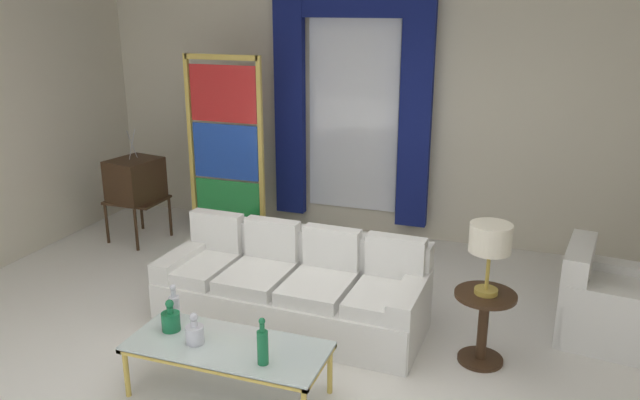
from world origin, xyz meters
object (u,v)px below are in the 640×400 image
(bottle_amber_squat, at_px, (174,305))
(bottle_ruby_flask, at_px, (171,320))
(coffee_table, at_px, (227,349))
(armchair_white, at_px, (606,306))
(vintage_tv, at_px, (135,181))
(peacock_figurine, at_px, (239,238))
(couch_white_long, at_px, (295,289))
(bottle_blue_decanter, at_px, (195,333))
(round_side_table, at_px, (483,321))
(table_lamp_brass, at_px, (490,241))
(stained_glass_divider, at_px, (226,155))
(bottle_crystal_tall, at_px, (263,345))

(bottle_amber_squat, relative_size, bottle_ruby_flask, 1.17)
(coffee_table, bearing_deg, armchair_white, 34.61)
(vintage_tv, distance_m, armchair_white, 5.18)
(peacock_figurine, bearing_deg, bottle_amber_squat, -75.83)
(bottle_amber_squat, distance_m, bottle_ruby_flask, 0.18)
(couch_white_long, bearing_deg, bottle_blue_decanter, -101.58)
(bottle_blue_decanter, height_order, armchair_white, armchair_white)
(coffee_table, relative_size, armchair_white, 1.58)
(couch_white_long, height_order, round_side_table, couch_white_long)
(coffee_table, distance_m, table_lamp_brass, 2.10)
(coffee_table, height_order, stained_glass_divider, stained_glass_divider)
(bottle_blue_decanter, bearing_deg, stained_glass_divider, 113.10)
(round_side_table, xyz_separation_m, table_lamp_brass, (0.00, 0.00, 0.67))
(couch_white_long, xyz_separation_m, bottle_blue_decanter, (-0.26, -1.27, 0.19))
(bottle_amber_squat, distance_m, vintage_tv, 2.98)
(bottle_blue_decanter, distance_m, peacock_figurine, 2.61)
(vintage_tv, bearing_deg, bottle_crystal_tall, -42.65)
(bottle_blue_decanter, height_order, peacock_figurine, bottle_blue_decanter)
(peacock_figurine, bearing_deg, stained_glass_divider, 129.88)
(bottle_amber_squat, bearing_deg, coffee_table, -20.72)
(couch_white_long, relative_size, vintage_tv, 1.76)
(bottle_blue_decanter, distance_m, round_side_table, 2.23)
(vintage_tv, xyz_separation_m, round_side_table, (4.17, -1.40, -0.37))
(couch_white_long, height_order, stained_glass_divider, stained_glass_divider)
(bottle_ruby_flask, bearing_deg, stained_glass_divider, 109.11)
(round_side_table, bearing_deg, coffee_table, -147.53)
(bottle_crystal_tall, xyz_separation_m, peacock_figurine, (-1.45, 2.52, -0.33))
(stained_glass_divider, xyz_separation_m, round_side_table, (3.12, -1.70, -0.70))
(bottle_ruby_flask, relative_size, stained_glass_divider, 0.11)
(vintage_tv, distance_m, round_side_table, 4.42)
(bottle_amber_squat, relative_size, peacock_figurine, 0.48)
(coffee_table, height_order, table_lamp_brass, table_lamp_brass)
(couch_white_long, distance_m, bottle_amber_squat, 1.19)
(armchair_white, bearing_deg, bottle_crystal_tall, -139.52)
(coffee_table, bearing_deg, stained_glass_divider, 117.35)
(bottle_ruby_flask, bearing_deg, bottle_blue_decanter, -21.91)
(bottle_ruby_flask, height_order, stained_glass_divider, stained_glass_divider)
(couch_white_long, relative_size, bottle_blue_decanter, 9.92)
(stained_glass_divider, height_order, table_lamp_brass, stained_glass_divider)
(couch_white_long, height_order, bottle_blue_decanter, couch_white_long)
(vintage_tv, xyz_separation_m, table_lamp_brass, (4.17, -1.40, 0.30))
(vintage_tv, height_order, armchair_white, vintage_tv)
(vintage_tv, distance_m, peacock_figurine, 1.47)
(bottle_ruby_flask, height_order, peacock_figurine, bottle_ruby_flask)
(bottle_crystal_tall, height_order, armchair_white, armchair_white)
(couch_white_long, bearing_deg, coffee_table, -91.50)
(round_side_table, bearing_deg, table_lamp_brass, 0.00)
(bottle_ruby_flask, xyz_separation_m, round_side_table, (2.18, 1.02, -0.14))
(bottle_crystal_tall, xyz_separation_m, bottle_ruby_flask, (-0.84, 0.19, -0.05))
(bottle_crystal_tall, bearing_deg, stained_glass_divider, 121.42)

